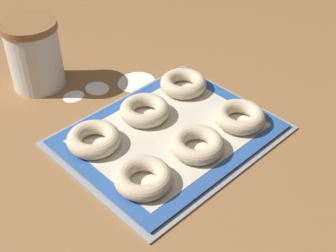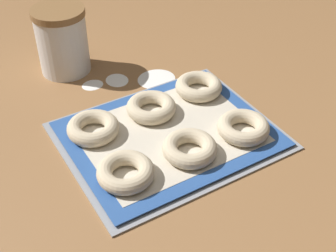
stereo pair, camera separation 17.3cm
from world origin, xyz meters
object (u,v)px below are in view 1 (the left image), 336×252
at_px(bagel_front_left, 143,178).
at_px(bagel_back_center, 145,110).
at_px(bagel_front_right, 240,117).
at_px(bagel_back_left, 94,139).
at_px(bagel_front_center, 197,144).
at_px(baking_tray, 168,134).
at_px(bagel_back_right, 183,83).
at_px(flour_canister, 34,54).

distance_m(bagel_front_left, bagel_back_center, 0.20).
relative_size(bagel_front_left, bagel_front_right, 1.00).
bearing_deg(bagel_back_left, bagel_front_center, -48.62).
bearing_deg(bagel_front_center, bagel_back_left, 131.38).
xyz_separation_m(bagel_back_left, bagel_back_center, (0.14, -0.00, 0.00)).
bearing_deg(bagel_front_center, bagel_back_center, 89.77).
xyz_separation_m(baking_tray, bagel_front_center, (0.00, -0.08, 0.02)).
relative_size(bagel_front_right, bagel_back_left, 1.00).
xyz_separation_m(bagel_front_left, bagel_front_right, (0.27, -0.01, 0.00)).
distance_m(bagel_back_right, flour_canister, 0.35).
bearing_deg(bagel_front_center, flour_canister, 101.38).
height_order(bagel_front_center, bagel_back_center, same).
relative_size(baking_tray, flour_canister, 2.62).
distance_m(bagel_front_left, flour_canister, 0.43).
relative_size(baking_tray, bagel_front_left, 3.98).
bearing_deg(flour_canister, baking_tray, -76.28).
bearing_deg(bagel_back_left, bagel_back_right, 2.85).
xyz_separation_m(bagel_front_right, bagel_back_right, (0.00, 0.17, 0.00)).
relative_size(bagel_front_center, flour_canister, 0.66).
distance_m(baking_tray, bagel_front_center, 0.08).
xyz_separation_m(bagel_front_left, flour_canister, (0.05, 0.43, 0.06)).
bearing_deg(bagel_front_left, flour_canister, 83.38).
bearing_deg(bagel_back_center, bagel_back_right, 5.79).
bearing_deg(flour_canister, bagel_back_center, -72.53).
bearing_deg(bagel_front_left, bagel_back_left, 89.63).
distance_m(bagel_back_left, flour_canister, 0.29).
relative_size(bagel_front_left, bagel_front_center, 1.00).
height_order(baking_tray, flour_canister, flour_canister).
relative_size(bagel_front_center, bagel_back_right, 1.00).
bearing_deg(bagel_front_left, bagel_front_center, -2.44).
height_order(bagel_back_center, bagel_back_right, same).
distance_m(bagel_front_center, bagel_front_right, 0.13).
distance_m(baking_tray, bagel_back_left, 0.16).
xyz_separation_m(bagel_back_center, flour_canister, (-0.09, 0.28, 0.06)).
relative_size(bagel_back_center, bagel_back_right, 1.00).
xyz_separation_m(bagel_front_right, flour_canister, (-0.22, 0.44, 0.06)).
relative_size(bagel_front_right, bagel_back_right, 1.00).
bearing_deg(bagel_back_right, flour_canister, 129.70).
xyz_separation_m(bagel_front_center, bagel_back_right, (0.13, 0.17, 0.00)).
xyz_separation_m(bagel_front_center, bagel_back_left, (-0.14, 0.15, 0.00)).
relative_size(bagel_front_left, bagel_back_right, 1.00).
height_order(bagel_front_left, flour_canister, flour_canister).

